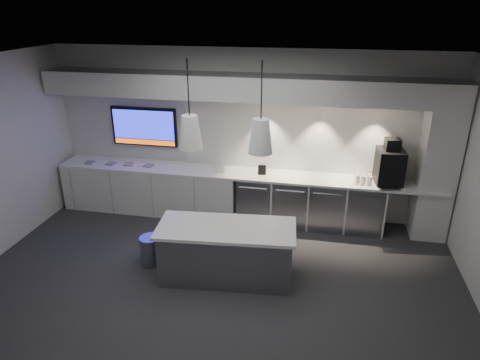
% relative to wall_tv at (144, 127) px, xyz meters
% --- Properties ---
extents(floor, '(7.00, 7.00, 0.00)m').
position_rel_wall_tv_xyz_m(floor, '(1.90, -2.45, -1.56)').
color(floor, '#2F2F32').
rests_on(floor, ground).
extents(ceiling, '(7.00, 7.00, 0.00)m').
position_rel_wall_tv_xyz_m(ceiling, '(1.90, -2.45, 1.44)').
color(ceiling, black).
rests_on(ceiling, wall_back).
extents(wall_back, '(7.00, 0.00, 7.00)m').
position_rel_wall_tv_xyz_m(wall_back, '(1.90, 0.05, -0.06)').
color(wall_back, silver).
rests_on(wall_back, floor).
extents(wall_front, '(7.00, 0.00, 7.00)m').
position_rel_wall_tv_xyz_m(wall_front, '(1.90, -4.95, -0.06)').
color(wall_front, silver).
rests_on(wall_front, floor).
extents(back_counter, '(6.80, 0.65, 0.04)m').
position_rel_wall_tv_xyz_m(back_counter, '(1.90, -0.27, -0.68)').
color(back_counter, white).
rests_on(back_counter, left_base_cabinets).
extents(left_base_cabinets, '(3.30, 0.63, 0.86)m').
position_rel_wall_tv_xyz_m(left_base_cabinets, '(0.15, -0.27, -1.13)').
color(left_base_cabinets, white).
rests_on(left_base_cabinets, floor).
extents(fridge_unit_a, '(0.60, 0.61, 0.85)m').
position_rel_wall_tv_xyz_m(fridge_unit_a, '(2.15, -0.27, -1.13)').
color(fridge_unit_a, gray).
rests_on(fridge_unit_a, floor).
extents(fridge_unit_b, '(0.60, 0.61, 0.85)m').
position_rel_wall_tv_xyz_m(fridge_unit_b, '(2.78, -0.27, -1.13)').
color(fridge_unit_b, gray).
rests_on(fridge_unit_b, floor).
extents(fridge_unit_c, '(0.60, 0.61, 0.85)m').
position_rel_wall_tv_xyz_m(fridge_unit_c, '(3.41, -0.27, -1.13)').
color(fridge_unit_c, gray).
rests_on(fridge_unit_c, floor).
extents(fridge_unit_d, '(0.60, 0.61, 0.85)m').
position_rel_wall_tv_xyz_m(fridge_unit_d, '(4.04, -0.27, -1.13)').
color(fridge_unit_d, gray).
rests_on(fridge_unit_d, floor).
extents(backsplash, '(4.60, 0.03, 1.30)m').
position_rel_wall_tv_xyz_m(backsplash, '(3.10, 0.03, -0.01)').
color(backsplash, white).
rests_on(backsplash, wall_back).
extents(soffit, '(6.90, 0.60, 0.40)m').
position_rel_wall_tv_xyz_m(soffit, '(1.90, -0.25, 0.84)').
color(soffit, white).
rests_on(soffit, wall_back).
extents(column, '(0.55, 0.55, 2.60)m').
position_rel_wall_tv_xyz_m(column, '(5.10, -0.25, -0.26)').
color(column, white).
rests_on(column, floor).
extents(wall_tv, '(1.25, 0.07, 0.72)m').
position_rel_wall_tv_xyz_m(wall_tv, '(0.00, 0.00, 0.00)').
color(wall_tv, black).
rests_on(wall_tv, wall_back).
extents(island, '(1.99, 0.99, 0.81)m').
position_rel_wall_tv_xyz_m(island, '(2.03, -2.11, -1.15)').
color(island, gray).
rests_on(island, floor).
extents(bin, '(0.41, 0.41, 0.45)m').
position_rel_wall_tv_xyz_m(bin, '(0.83, -2.00, -1.34)').
color(bin, gray).
rests_on(bin, floor).
extents(coffee_machine, '(0.46, 0.62, 0.76)m').
position_rel_wall_tv_xyz_m(coffee_machine, '(4.37, -0.25, -0.35)').
color(coffee_machine, black).
rests_on(coffee_machine, back_counter).
extents(sign_black, '(0.14, 0.04, 0.18)m').
position_rel_wall_tv_xyz_m(sign_black, '(2.26, -0.31, -0.57)').
color(sign_black, black).
rests_on(sign_black, back_counter).
extents(sign_white, '(0.18, 0.05, 0.14)m').
position_rel_wall_tv_xyz_m(sign_white, '(1.51, -0.38, -0.59)').
color(sign_white, white).
rests_on(sign_white, back_counter).
extents(cup_cluster, '(0.28, 0.18, 0.15)m').
position_rel_wall_tv_xyz_m(cup_cluster, '(3.97, -0.36, -0.58)').
color(cup_cluster, white).
rests_on(cup_cluster, back_counter).
extents(tray_a, '(0.16, 0.16, 0.02)m').
position_rel_wall_tv_xyz_m(tray_a, '(-0.99, -0.37, -0.65)').
color(tray_a, gray).
rests_on(tray_a, back_counter).
extents(tray_b, '(0.18, 0.18, 0.02)m').
position_rel_wall_tv_xyz_m(tray_b, '(-0.57, -0.33, -0.65)').
color(tray_b, gray).
rests_on(tray_b, back_counter).
extents(tray_c, '(0.19, 0.19, 0.02)m').
position_rel_wall_tv_xyz_m(tray_c, '(-0.24, -0.31, -0.65)').
color(tray_c, gray).
rests_on(tray_c, back_counter).
extents(tray_d, '(0.18, 0.18, 0.02)m').
position_rel_wall_tv_xyz_m(tray_d, '(0.16, -0.30, -0.65)').
color(tray_d, gray).
rests_on(tray_d, back_counter).
extents(pendant_left, '(0.31, 0.31, 1.14)m').
position_rel_wall_tv_xyz_m(pendant_left, '(1.57, -2.11, 0.59)').
color(pendant_left, white).
rests_on(pendant_left, ceiling).
extents(pendant_right, '(0.31, 0.31, 1.14)m').
position_rel_wall_tv_xyz_m(pendant_right, '(2.49, -2.11, 0.59)').
color(pendant_right, white).
rests_on(pendant_right, ceiling).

